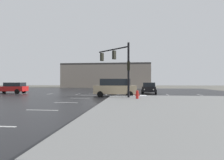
{
  "coord_description": "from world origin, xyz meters",
  "views": [
    {
      "loc": [
        5.42,
        -24.54,
        1.75
      ],
      "look_at": [
        1.94,
        6.81,
        2.01
      ],
      "focal_mm": 29.45,
      "sensor_mm": 36.0,
      "label": 1
    }
  ],
  "objects": [
    {
      "name": "strip_building_background",
      "position": [
        -2.29,
        29.76,
        3.48
      ],
      "size": [
        25.51,
        8.0,
        6.97
      ],
      "color": "gray",
      "rests_on": "ground_plane"
    },
    {
      "name": "sedan_silver",
      "position": [
        2.37,
        1.9,
        0.85
      ],
      "size": [
        2.09,
        4.57,
        1.58
      ],
      "rotation": [
        0.0,
        0.0,
        1.55
      ],
      "color": "#B7BABF",
      "rests_on": "road_asphalt"
    },
    {
      "name": "ground_plane",
      "position": [
        0.0,
        0.0,
        0.0
      ],
      "size": [
        120.0,
        120.0,
        0.0
      ],
      "primitive_type": "plane",
      "color": "slate"
    },
    {
      "name": "road_asphalt",
      "position": [
        0.0,
        0.0,
        0.01
      ],
      "size": [
        44.0,
        44.0,
        0.02
      ],
      "primitive_type": "cube",
      "color": "#232326",
      "rests_on": "ground_plane"
    },
    {
      "name": "snow_strip_curbside",
      "position": [
        5.0,
        -4.0,
        0.17
      ],
      "size": [
        4.0,
        1.6,
        0.06
      ],
      "primitive_type": "cube",
      "color": "white",
      "rests_on": "sidewalk_corner"
    },
    {
      "name": "suv_tan",
      "position": [
        3.42,
        -3.57,
        1.09
      ],
      "size": [
        5.0,
        2.62,
        2.03
      ],
      "rotation": [
        0.0,
        0.0,
        0.12
      ],
      "color": "tan",
      "rests_on": "road_asphalt"
    },
    {
      "name": "fire_hydrant",
      "position": [
        5.87,
        -7.17,
        0.54
      ],
      "size": [
        0.48,
        0.26,
        0.79
      ],
      "color": "red",
      "rests_on": "sidewalk_corner"
    },
    {
      "name": "sedan_black",
      "position": [
        7.81,
        2.12,
        0.85
      ],
      "size": [
        2.39,
        4.67,
        1.58
      ],
      "rotation": [
        0.0,
        0.0,
        -1.67
      ],
      "color": "black",
      "rests_on": "road_asphalt"
    },
    {
      "name": "lane_markings",
      "position": [
        1.2,
        -1.38,
        0.02
      ],
      "size": [
        36.15,
        36.15,
        0.01
      ],
      "color": "silver",
      "rests_on": "road_asphalt"
    },
    {
      "name": "traffic_signal_mast",
      "position": [
        4.02,
        -4.92,
        3.88
      ],
      "size": [
        3.78,
        3.53,
        5.57
      ],
      "rotation": [
        0.0,
        0.0,
        2.4
      ],
      "color": "black",
      "rests_on": "sidewalk_corner"
    },
    {
      "name": "sedan_red",
      "position": [
        -12.01,
        0.3,
        0.85
      ],
      "size": [
        4.62,
        2.24,
        1.58
      ],
      "rotation": [
        0.0,
        0.0,
        3.2
      ],
      "color": "#B21919",
      "rests_on": "road_asphalt"
    }
  ]
}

